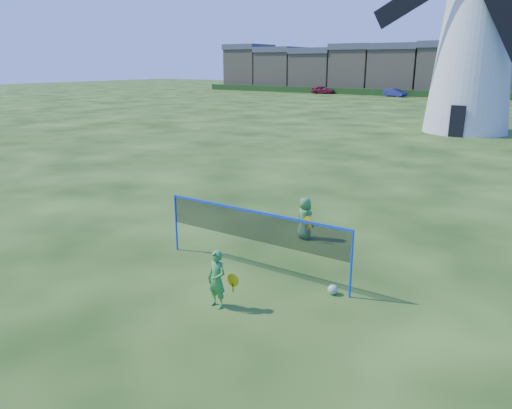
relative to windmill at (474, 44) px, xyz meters
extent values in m
plane|color=black|center=(0.18, -28.84, -6.17)|extent=(220.00, 220.00, 0.00)
cube|color=black|center=(0.00, -2.86, -5.09)|extent=(0.98, 0.12, 2.15)
cube|color=black|center=(0.00, -2.26, -1.29)|extent=(0.68, 0.12, 0.88)
cube|color=black|center=(0.00, -1.79, 1.83)|extent=(0.59, 0.12, 0.78)
cube|color=black|center=(1.84, -2.27, 1.82)|extent=(4.50, 0.10, 6.64)
cylinder|color=blue|center=(-1.81, -28.91, -5.39)|extent=(0.05, 0.05, 1.55)
cylinder|color=blue|center=(3.19, -28.91, -5.39)|extent=(0.05, 0.05, 1.55)
cube|color=black|center=(0.69, -28.91, -5.02)|extent=(5.00, 0.02, 0.70)
cube|color=blue|center=(0.69, -28.91, -4.65)|extent=(5.00, 0.02, 0.06)
imported|color=#39903E|center=(1.05, -30.82, -5.55)|extent=(0.48, 0.35, 1.24)
cylinder|color=#DFBA0B|center=(1.33, -30.64, -5.56)|extent=(0.28, 0.02, 0.28)
cube|color=#DFBA0B|center=(1.33, -30.64, -5.73)|extent=(0.03, 0.02, 0.20)
imported|color=#498F45|center=(0.64, -26.20, -5.56)|extent=(0.69, 0.57, 1.22)
cylinder|color=#DFBA0B|center=(0.86, -26.42, -5.54)|extent=(0.28, 0.02, 0.28)
cube|color=#DFBA0B|center=(0.86, -26.42, -5.71)|extent=(0.03, 0.02, 0.20)
sphere|color=green|center=(2.82, -28.98, -6.06)|extent=(0.22, 0.22, 0.22)
cube|color=gray|center=(-48.46, 43.16, -2.48)|extent=(6.73, 8.00, 7.37)
cube|color=#4C4C54|center=(-48.46, 43.16, 1.71)|extent=(7.03, 8.40, 1.00)
cube|color=gray|center=(-41.24, 43.16, -2.78)|extent=(7.10, 8.00, 6.77)
cube|color=#4C4C54|center=(-41.24, 43.16, 1.10)|extent=(7.40, 8.40, 1.00)
cube|color=gray|center=(-33.64, 43.16, -2.93)|extent=(7.50, 8.00, 6.48)
cube|color=#4C4C54|center=(-33.64, 43.16, 0.81)|extent=(7.80, 8.40, 1.00)
cube|color=gray|center=(-26.33, 43.16, -2.65)|extent=(6.52, 8.00, 7.03)
cube|color=#4C4C54|center=(-26.33, 43.16, 1.36)|extent=(6.82, 8.40, 1.00)
cube|color=gray|center=(-18.97, 43.16, -2.68)|extent=(7.60, 8.00, 6.98)
cube|color=#4C4C54|center=(-18.97, 43.16, 1.31)|extent=(7.90, 8.40, 1.00)
cube|color=gray|center=(-11.40, 43.16, -2.59)|extent=(6.94, 8.00, 7.14)
cube|color=#4C4C54|center=(-11.40, 43.16, 1.48)|extent=(7.24, 8.40, 1.00)
cube|color=gray|center=(-4.25, 43.16, -2.93)|extent=(6.76, 8.00, 6.48)
cube|color=#4C4C54|center=(-4.25, 43.16, 0.81)|extent=(7.06, 8.40, 1.00)
cube|color=#193814|center=(-21.82, 37.16, -5.67)|extent=(62.00, 0.80, 1.00)
imported|color=maroon|center=(-28.92, 36.07, -5.52)|extent=(4.06, 2.68, 1.28)
imported|color=navy|center=(-16.71, 35.74, -5.58)|extent=(3.79, 2.38, 1.18)
camera|label=1|loc=(6.67, -37.87, -1.29)|focal=33.59mm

